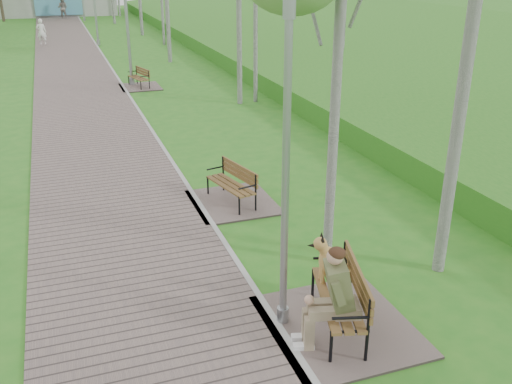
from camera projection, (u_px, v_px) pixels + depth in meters
ground at (279, 328)px, 8.36m from camera, size 120.00×120.00×0.00m
walkway at (74, 72)px, 26.53m from camera, size 3.50×67.00×0.04m
kerb at (112, 70)px, 27.07m from camera, size 0.10×67.00×0.05m
embankment at (352, 61)px, 29.46m from camera, size 14.00×70.00×1.60m
bench_main at (336, 301)px, 8.11m from camera, size 2.04×2.26×1.78m
bench_second at (231, 195)px, 12.48m from camera, size 1.74×1.94×1.07m
bench_third at (139, 83)px, 23.47m from camera, size 1.60×1.77×0.98m
lamp_post_near at (285, 190)px, 7.65m from camera, size 0.18×0.18×4.57m
lamp_post_second at (127, 23)px, 22.98m from camera, size 0.21×0.21×5.43m
lamp_post_third at (94, 0)px, 33.59m from camera, size 0.22×0.22×5.60m
pedestrian_near at (42, 32)px, 34.45m from camera, size 0.63×0.49×1.54m
pedestrian_far at (63, 8)px, 48.75m from camera, size 1.06×0.94×1.79m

